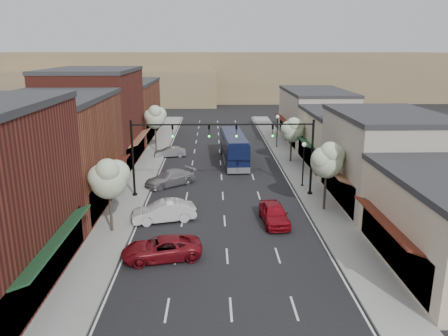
{
  "coord_description": "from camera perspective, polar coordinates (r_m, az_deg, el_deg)",
  "views": [
    {
      "loc": [
        -0.87,
        -29.79,
        13.02
      ],
      "look_at": [
        0.15,
        9.62,
        2.2
      ],
      "focal_mm": 35.0,
      "sensor_mm": 36.0,
      "label": 1
    }
  ],
  "objects": [
    {
      "name": "lamp_post_near",
      "position": [
        42.41,
        10.36,
        1.44
      ],
      "size": [
        0.44,
        0.44,
        4.44
      ],
      "color": "black",
      "rests_on": "ground"
    },
    {
      "name": "signal_mast_right",
      "position": [
        39.25,
        8.08,
        2.84
      ],
      "size": [
        8.22,
        0.46,
        7.0
      ],
      "color": "black",
      "rests_on": "ground"
    },
    {
      "name": "sidewalk_left",
      "position": [
        50.56,
        -10.0,
        0.27
      ],
      "size": [
        2.8,
        73.0,
        0.15
      ],
      "primitive_type": "cube",
      "color": "gray",
      "rests_on": "ground"
    },
    {
      "name": "bldg_right_far",
      "position": [
        64.18,
        11.75,
        6.64
      ],
      "size": [
        9.14,
        16.1,
        7.4
      ],
      "color": "#ADA194",
      "rests_on": "ground"
    },
    {
      "name": "curb_right",
      "position": [
        50.61,
        7.51,
        0.39
      ],
      "size": [
        0.25,
        73.0,
        0.17
      ],
      "primitive_type": "cube",
      "color": "gray",
      "rests_on": "ground"
    },
    {
      "name": "curb_left",
      "position": [
        50.37,
        -8.42,
        0.29
      ],
      "size": [
        0.25,
        73.0,
        0.17
      ],
      "primitive_type": "cube",
      "color": "gray",
      "rests_on": "ground"
    },
    {
      "name": "tree_right_near",
      "position": [
        36.01,
        13.39,
        1.15
      ],
      "size": [
        2.85,
        2.65,
        5.95
      ],
      "color": "#47382B",
      "rests_on": "ground"
    },
    {
      "name": "tree_left_near",
      "position": [
        31.88,
        -14.82,
        -1.2
      ],
      "size": [
        2.85,
        2.65,
        5.69
      ],
      "color": "#47382B",
      "rests_on": "ground"
    },
    {
      "name": "ground",
      "position": [
        32.52,
        0.17,
        -8.25
      ],
      "size": [
        160.0,
        160.0,
        0.0
      ],
      "primitive_type": "plane",
      "color": "black",
      "rests_on": "ground"
    },
    {
      "name": "bldg_right_midnear",
      "position": [
        39.71,
        20.12,
        1.13
      ],
      "size": [
        9.14,
        12.1,
        7.9
      ],
      "color": "#ADA194",
      "rests_on": "ground"
    },
    {
      "name": "sidewalk_right",
      "position": [
        50.85,
        9.07,
        0.4
      ],
      "size": [
        2.8,
        73.0,
        0.15
      ],
      "primitive_type": "cube",
      "color": "gray",
      "rests_on": "ground"
    },
    {
      "name": "hill_far",
      "position": [
        120.0,
        -1.09,
        11.99
      ],
      "size": [
        120.0,
        30.0,
        12.0
      ],
      "primitive_type": "cube",
      "color": "#7A6647",
      "rests_on": "ground"
    },
    {
      "name": "bldg_right_midfar",
      "position": [
        50.93,
        15.2,
        3.65
      ],
      "size": [
        9.14,
        12.1,
        6.4
      ],
      "color": "beige",
      "rests_on": "ground"
    },
    {
      "name": "bldg_left_midnear",
      "position": [
        39.11,
        -21.43,
        1.92
      ],
      "size": [
        10.14,
        14.1,
        9.4
      ],
      "color": "brown",
      "rests_on": "ground"
    },
    {
      "name": "hill_near",
      "position": [
        110.83,
        -14.28,
        10.22
      ],
      "size": [
        50.0,
        20.0,
        8.0
      ],
      "primitive_type": "cube",
      "color": "#7A6647",
      "rests_on": "ground"
    },
    {
      "name": "bldg_left_far",
      "position": [
        67.72,
        -12.95,
        7.44
      ],
      "size": [
        10.14,
        18.1,
        8.4
      ],
      "color": "brown",
      "rests_on": "ground"
    },
    {
      "name": "parked_car_b",
      "position": [
        34.34,
        -7.89,
        -5.63
      ],
      "size": [
        5.19,
        2.88,
        1.62
      ],
      "primitive_type": "imported",
      "rotation": [
        0.0,
        0.0,
        -1.32
      ],
      "color": "silver",
      "rests_on": "ground"
    },
    {
      "name": "red_hatchback",
      "position": [
        33.83,
        6.56,
        -5.94
      ],
      "size": [
        2.19,
        4.8,
        1.59
      ],
      "primitive_type": "imported",
      "rotation": [
        0.0,
        0.0,
        0.07
      ],
      "color": "maroon",
      "rests_on": "ground"
    },
    {
      "name": "tree_left_far",
      "position": [
        56.85,
        -8.99,
        6.65
      ],
      "size": [
        2.85,
        2.65,
        6.13
      ],
      "color": "#47382B",
      "rests_on": "ground"
    },
    {
      "name": "bldg_left_midfar",
      "position": [
        52.12,
        -16.43,
        6.32
      ],
      "size": [
        10.14,
        14.1,
        10.9
      ],
      "color": "maroon",
      "rests_on": "ground"
    },
    {
      "name": "parked_car_a",
      "position": [
        28.56,
        -8.17,
        -10.36
      ],
      "size": [
        5.45,
        3.28,
        1.41
      ],
      "primitive_type": "imported",
      "rotation": [
        0.0,
        0.0,
        -1.38
      ],
      "color": "maroon",
      "rests_on": "ground"
    },
    {
      "name": "tree_right_far",
      "position": [
        51.38,
        8.91,
        5.04
      ],
      "size": [
        2.85,
        2.65,
        5.43
      ],
      "color": "#47382B",
      "rests_on": "ground"
    },
    {
      "name": "parked_car_c",
      "position": [
        43.07,
        -7.07,
        -1.32
      ],
      "size": [
        5.41,
        4.85,
        1.51
      ],
      "primitive_type": "imported",
      "rotation": [
        0.0,
        0.0,
        -0.91
      ],
      "color": "gray",
      "rests_on": "ground"
    },
    {
      "name": "parked_car_e",
      "position": [
        54.48,
        -7.06,
        2.09
      ],
      "size": [
        4.03,
        2.08,
        1.26
      ],
      "primitive_type": "imported",
      "rotation": [
        0.0,
        0.0,
        -1.37
      ],
      "color": "gray",
      "rests_on": "ground"
    },
    {
      "name": "signal_mast_left",
      "position": [
        39.0,
        -8.46,
        2.74
      ],
      "size": [
        8.22,
        0.46,
        7.0
      ],
      "color": "black",
      "rests_on": "ground"
    },
    {
      "name": "lamp_post_far",
      "position": [
        59.29,
        6.98,
        5.51
      ],
      "size": [
        0.44,
        0.44,
        4.44
      ],
      "color": "black",
      "rests_on": "ground"
    },
    {
      "name": "coach_bus",
      "position": [
        51.33,
        1.29,
        2.7
      ],
      "size": [
        3.01,
        11.29,
        3.42
      ],
      "rotation": [
        0.0,
        0.0,
        0.05
      ],
      "color": "black",
      "rests_on": "ground"
    }
  ]
}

